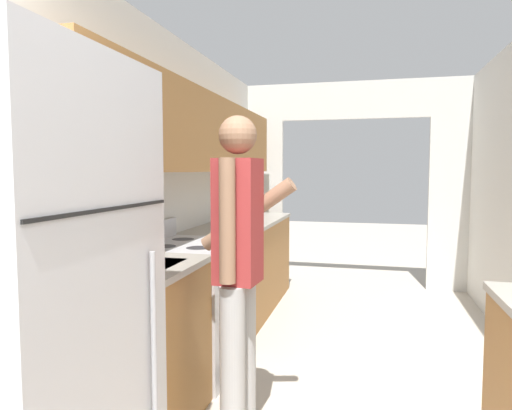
{
  "coord_description": "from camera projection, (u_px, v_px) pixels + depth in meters",
  "views": [
    {
      "loc": [
        0.2,
        -0.61,
        1.43
      ],
      "look_at": [
        -0.82,
        3.49,
        1.1
      ],
      "focal_mm": 32.0,
      "sensor_mm": 36.0,
      "label": 1
    }
  ],
  "objects": [
    {
      "name": "wall_left",
      "position": [
        153.0,
        169.0,
        3.21
      ],
      "size": [
        0.38,
        7.48,
        2.5
      ],
      "color": "silver",
      "rests_on": "ground_plane"
    },
    {
      "name": "wall_far_with_doorway",
      "position": [
        353.0,
        168.0,
        5.59
      ],
      "size": [
        3.06,
        0.06,
        2.5
      ],
      "color": "silver",
      "rests_on": "ground_plane"
    },
    {
      "name": "person",
      "position": [
        238.0,
        269.0,
        2.34
      ],
      "size": [
        0.55,
        0.39,
        1.7
      ],
      "rotation": [
        0.0,
        0.0,
        1.49
      ],
      "color": "#9E9E9E",
      "rests_on": "ground_plane"
    },
    {
      "name": "range_oven",
      "position": [
        191.0,
        306.0,
        3.24
      ],
      "size": [
        0.66,
        0.75,
        1.05
      ],
      "color": "#B7B7BC",
      "rests_on": "ground_plane"
    },
    {
      "name": "refrigerator",
      "position": [
        18.0,
        322.0,
        1.57
      ],
      "size": [
        0.75,
        0.79,
        1.81
      ],
      "color": "#B7B7BC",
      "rests_on": "ground_plane"
    },
    {
      "name": "counter_left",
      "position": [
        221.0,
        283.0,
        3.93
      ],
      "size": [
        0.62,
        3.7,
        0.91
      ],
      "color": "#9E6B38",
      "rests_on": "ground_plane"
    }
  ]
}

